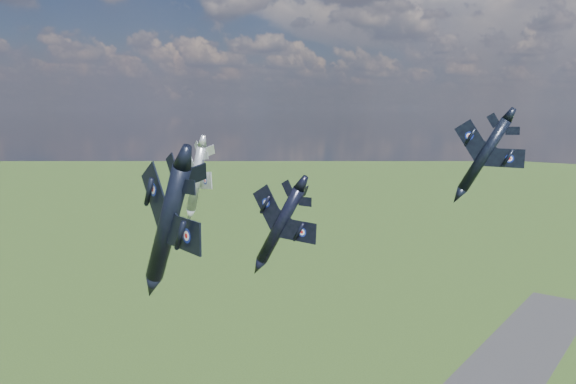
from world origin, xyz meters
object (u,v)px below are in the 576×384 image
Objects in this scene: jet_right_navy at (167,225)px; jet_high_navy at (484,155)px; jet_lead_navy at (280,225)px; jet_left_silver at (196,179)px.

jet_high_navy is at bearing 88.44° from jet_right_navy.
jet_high_navy reaches higher than jet_lead_navy.
jet_right_navy is 44.18m from jet_left_silver.
jet_high_navy is at bearing 33.51° from jet_left_silver.
jet_right_navy is 1.09× the size of jet_high_navy.
jet_lead_navy is 1.09× the size of jet_high_navy.
jet_lead_navy is 23.66m from jet_left_silver.
jet_left_silver is at bearing 146.57° from jet_right_navy.
jet_high_navy is at bearing 39.74° from jet_lead_navy.
jet_lead_navy is 1.00× the size of jet_right_navy.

